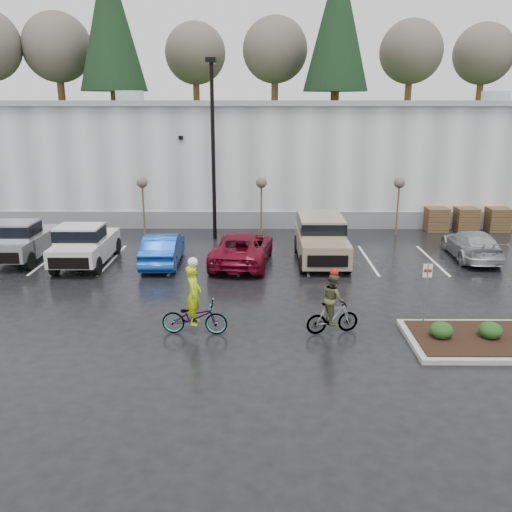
{
  "coord_description": "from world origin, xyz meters",
  "views": [
    {
      "loc": [
        -1.59,
        -16.36,
        7.19
      ],
      "look_at": [
        -1.73,
        4.12,
        1.3
      ],
      "focal_mm": 38.0,
      "sensor_mm": 36.0,
      "label": 1
    }
  ],
  "objects_px": {
    "lamppost": "(213,131)",
    "cyclist_hivis": "(194,311)",
    "car_far_silver": "(472,245)",
    "car_blue": "(163,249)",
    "car_red": "(242,248)",
    "sapling_east": "(399,186)",
    "sapling_west": "(142,186)",
    "pallet_stack_b": "(466,219)",
    "cyclist_olive": "(333,310)",
    "pickup_white": "(87,242)",
    "suv_tan": "(321,240)",
    "pickup_silver": "(24,238)",
    "fire_lane_sign": "(426,287)",
    "pallet_stack_a": "(436,219)",
    "sapling_mid": "(261,186)",
    "pallet_stack_c": "(497,219)"
  },
  "relations": [
    {
      "from": "cyclist_olive",
      "to": "car_red",
      "type": "bearing_deg",
      "value": 9.0
    },
    {
      "from": "sapling_west",
      "to": "pallet_stack_b",
      "type": "bearing_deg",
      "value": 3.14
    },
    {
      "from": "pickup_white",
      "to": "car_red",
      "type": "distance_m",
      "value": 7.09
    },
    {
      "from": "pallet_stack_a",
      "to": "car_far_silver",
      "type": "relative_size",
      "value": 0.29
    },
    {
      "from": "fire_lane_sign",
      "to": "pickup_silver",
      "type": "height_order",
      "value": "fire_lane_sign"
    },
    {
      "from": "pallet_stack_a",
      "to": "lamppost",
      "type": "bearing_deg",
      "value": -170.91
    },
    {
      "from": "cyclist_olive",
      "to": "sapling_mid",
      "type": "bearing_deg",
      "value": -3.46
    },
    {
      "from": "sapling_west",
      "to": "fire_lane_sign",
      "type": "bearing_deg",
      "value": -47.33
    },
    {
      "from": "cyclist_hivis",
      "to": "pickup_white",
      "type": "bearing_deg",
      "value": 39.6
    },
    {
      "from": "car_far_silver",
      "to": "sapling_west",
      "type": "bearing_deg",
      "value": -12.92
    },
    {
      "from": "pickup_silver",
      "to": "cyclist_olive",
      "type": "distance_m",
      "value": 15.86
    },
    {
      "from": "pallet_stack_c",
      "to": "car_red",
      "type": "relative_size",
      "value": 0.26
    },
    {
      "from": "cyclist_olive",
      "to": "pallet_stack_a",
      "type": "bearing_deg",
      "value": -41.55
    },
    {
      "from": "pallet_stack_b",
      "to": "suv_tan",
      "type": "relative_size",
      "value": 0.26
    },
    {
      "from": "pickup_silver",
      "to": "fire_lane_sign",
      "type": "bearing_deg",
      "value": -25.96
    },
    {
      "from": "car_blue",
      "to": "cyclist_olive",
      "type": "height_order",
      "value": "cyclist_olive"
    },
    {
      "from": "pickup_silver",
      "to": "car_red",
      "type": "height_order",
      "value": "pickup_silver"
    },
    {
      "from": "car_far_silver",
      "to": "cyclist_hivis",
      "type": "bearing_deg",
      "value": 38.7
    },
    {
      "from": "sapling_mid",
      "to": "sapling_east",
      "type": "xyz_separation_m",
      "value": [
        7.5,
        0.0,
        0.0
      ]
    },
    {
      "from": "pallet_stack_c",
      "to": "pickup_white",
      "type": "height_order",
      "value": "pickup_white"
    },
    {
      "from": "lamppost",
      "to": "pickup_white",
      "type": "distance_m",
      "value": 8.51
    },
    {
      "from": "sapling_mid",
      "to": "suv_tan",
      "type": "distance_m",
      "value": 6.14
    },
    {
      "from": "sapling_east",
      "to": "pallet_stack_b",
      "type": "relative_size",
      "value": 2.37
    },
    {
      "from": "pickup_silver",
      "to": "suv_tan",
      "type": "relative_size",
      "value": 1.02
    },
    {
      "from": "lamppost",
      "to": "sapling_east",
      "type": "bearing_deg",
      "value": 5.71
    },
    {
      "from": "pallet_stack_a",
      "to": "cyclist_olive",
      "type": "bearing_deg",
      "value": -118.51
    },
    {
      "from": "pallet_stack_b",
      "to": "car_red",
      "type": "bearing_deg",
      "value": -152.33
    },
    {
      "from": "sapling_east",
      "to": "cyclist_hivis",
      "type": "xyz_separation_m",
      "value": [
        -9.66,
        -13.35,
        -1.95
      ]
    },
    {
      "from": "car_red",
      "to": "cyclist_olive",
      "type": "distance_m",
      "value": 8.3
    },
    {
      "from": "sapling_west",
      "to": "car_far_silver",
      "type": "distance_m",
      "value": 17.18
    },
    {
      "from": "car_red",
      "to": "cyclist_olive",
      "type": "xyz_separation_m",
      "value": [
        3.11,
        -7.69,
        0.07
      ]
    },
    {
      "from": "sapling_mid",
      "to": "car_red",
      "type": "height_order",
      "value": "sapling_mid"
    },
    {
      "from": "fire_lane_sign",
      "to": "car_far_silver",
      "type": "relative_size",
      "value": 0.48
    },
    {
      "from": "sapling_east",
      "to": "fire_lane_sign",
      "type": "xyz_separation_m",
      "value": [
        -2.2,
        -12.8,
        -1.32
      ]
    },
    {
      "from": "fire_lane_sign",
      "to": "suv_tan",
      "type": "distance_m",
      "value": 8.01
    },
    {
      "from": "sapling_mid",
      "to": "cyclist_olive",
      "type": "relative_size",
      "value": 1.48
    },
    {
      "from": "pallet_stack_b",
      "to": "suv_tan",
      "type": "bearing_deg",
      "value": -145.22
    },
    {
      "from": "lamppost",
      "to": "fire_lane_sign",
      "type": "xyz_separation_m",
      "value": [
        7.8,
        -11.8,
        -4.28
      ]
    },
    {
      "from": "pickup_white",
      "to": "cyclist_hivis",
      "type": "relative_size",
      "value": 2.05
    },
    {
      "from": "sapling_east",
      "to": "suv_tan",
      "type": "height_order",
      "value": "sapling_east"
    },
    {
      "from": "lamppost",
      "to": "pickup_silver",
      "type": "bearing_deg",
      "value": -156.35
    },
    {
      "from": "lamppost",
      "to": "sapling_mid",
      "type": "xyz_separation_m",
      "value": [
        2.5,
        1.0,
        -2.96
      ]
    },
    {
      "from": "lamppost",
      "to": "cyclist_hivis",
      "type": "relative_size",
      "value": 3.63
    },
    {
      "from": "sapling_west",
      "to": "car_blue",
      "type": "bearing_deg",
      "value": -70.5
    },
    {
      "from": "car_red",
      "to": "cyclist_hivis",
      "type": "relative_size",
      "value": 2.08
    },
    {
      "from": "pallet_stack_c",
      "to": "car_blue",
      "type": "xyz_separation_m",
      "value": [
        -17.98,
        -6.7,
        0.05
      ]
    },
    {
      "from": "lamppost",
      "to": "pallet_stack_b",
      "type": "xyz_separation_m",
      "value": [
        14.2,
        2.0,
        -5.01
      ]
    },
    {
      "from": "fire_lane_sign",
      "to": "suv_tan",
      "type": "height_order",
      "value": "fire_lane_sign"
    },
    {
      "from": "car_blue",
      "to": "car_red",
      "type": "distance_m",
      "value": 3.61
    },
    {
      "from": "pallet_stack_a",
      "to": "pallet_stack_b",
      "type": "xyz_separation_m",
      "value": [
        1.7,
        0.0,
        0.0
      ]
    }
  ]
}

